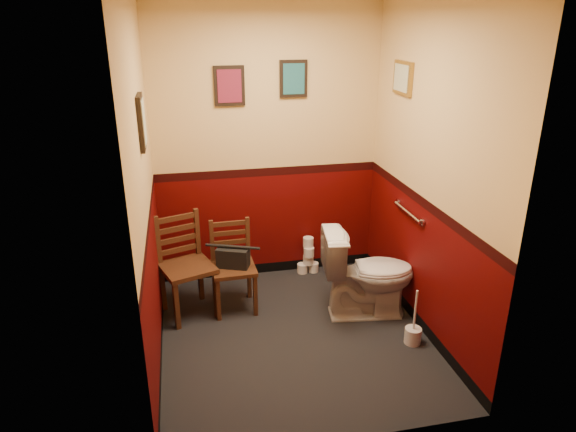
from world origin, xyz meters
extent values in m
cube|color=black|center=(0.00, 0.00, 0.00)|extent=(2.20, 2.40, 0.00)
cube|color=#4A0505|center=(0.00, 1.20, 1.35)|extent=(2.20, 0.00, 2.70)
cube|color=#4A0505|center=(0.00, -1.20, 1.35)|extent=(2.20, 0.00, 2.70)
cube|color=#4A0505|center=(-1.10, 0.00, 1.35)|extent=(0.00, 2.40, 2.70)
cube|color=#4A0505|center=(1.10, 0.00, 1.35)|extent=(0.00, 2.40, 2.70)
cylinder|color=silver|center=(1.07, 0.25, 0.95)|extent=(0.03, 0.50, 0.03)
cylinder|color=silver|center=(1.09, 0.00, 0.95)|extent=(0.02, 0.06, 0.06)
cylinder|color=silver|center=(1.09, 0.50, 0.95)|extent=(0.02, 0.06, 0.06)
cube|color=black|center=(-0.35, 1.18, 1.95)|extent=(0.28, 0.03, 0.36)
cube|color=maroon|center=(-0.35, 1.17, 1.95)|extent=(0.22, 0.01, 0.30)
cube|color=black|center=(0.25, 1.18, 2.00)|extent=(0.26, 0.03, 0.34)
cube|color=#21606A|center=(0.25, 1.17, 2.00)|extent=(0.20, 0.01, 0.28)
cube|color=black|center=(-1.08, 0.10, 1.85)|extent=(0.03, 0.30, 0.38)
cube|color=#BDBD95|center=(-1.07, 0.10, 1.85)|extent=(0.01, 0.24, 0.31)
cube|color=olive|center=(1.08, 0.60, 2.05)|extent=(0.03, 0.34, 0.28)
cube|color=#BDBD95|center=(1.07, 0.60, 2.05)|extent=(0.01, 0.28, 0.22)
imported|color=white|center=(0.72, 0.21, 0.40)|extent=(0.88, 0.56, 0.81)
cylinder|color=silver|center=(0.94, -0.31, 0.07)|extent=(0.14, 0.14, 0.14)
cylinder|color=silver|center=(0.94, -0.31, 0.30)|extent=(0.02, 0.02, 0.39)
cube|color=#4A2816|center=(-0.85, 0.55, 0.46)|extent=(0.55, 0.55, 0.04)
cube|color=#4A2816|center=(-0.96, 0.31, 0.23)|extent=(0.05, 0.05, 0.46)
cube|color=#4A2816|center=(-1.09, 0.66, 0.23)|extent=(0.05, 0.05, 0.46)
cube|color=#4A2816|center=(-0.61, 0.44, 0.23)|extent=(0.05, 0.05, 0.46)
cube|color=#4A2816|center=(-0.74, 0.79, 0.23)|extent=(0.05, 0.05, 0.46)
cube|color=#4A2816|center=(-1.09, 0.67, 0.69)|extent=(0.05, 0.05, 0.46)
cube|color=#4A2816|center=(-0.74, 0.79, 0.69)|extent=(0.05, 0.05, 0.46)
cube|color=#4A2816|center=(-0.91, 0.73, 0.56)|extent=(0.34, 0.14, 0.05)
cube|color=#4A2816|center=(-0.91, 0.73, 0.67)|extent=(0.34, 0.14, 0.05)
cube|color=#4A2816|center=(-0.91, 0.73, 0.77)|extent=(0.34, 0.14, 0.05)
cube|color=#4A2816|center=(-0.91, 0.73, 0.87)|extent=(0.34, 0.14, 0.05)
cube|color=#4A2816|center=(-0.44, 0.55, 0.41)|extent=(0.40, 0.40, 0.04)
cube|color=#4A2816|center=(-0.60, 0.38, 0.21)|extent=(0.04, 0.04, 0.41)
cube|color=#4A2816|center=(-0.61, 0.71, 0.21)|extent=(0.04, 0.04, 0.41)
cube|color=#4A2816|center=(-0.27, 0.39, 0.21)|extent=(0.04, 0.04, 0.41)
cube|color=#4A2816|center=(-0.28, 0.72, 0.21)|extent=(0.04, 0.04, 0.41)
cube|color=#4A2816|center=(-0.61, 0.72, 0.62)|extent=(0.04, 0.03, 0.41)
cube|color=#4A2816|center=(-0.28, 0.73, 0.62)|extent=(0.04, 0.03, 0.41)
cube|color=#4A2816|center=(-0.45, 0.72, 0.51)|extent=(0.31, 0.03, 0.04)
cube|color=#4A2816|center=(-0.45, 0.72, 0.60)|extent=(0.31, 0.03, 0.04)
cube|color=#4A2816|center=(-0.45, 0.72, 0.69)|extent=(0.31, 0.03, 0.04)
cube|color=#4A2816|center=(-0.45, 0.72, 0.78)|extent=(0.31, 0.03, 0.04)
cube|color=black|center=(-0.44, 0.55, 0.52)|extent=(0.32, 0.24, 0.18)
cylinder|color=black|center=(-0.44, 0.55, 0.63)|extent=(0.24, 0.11, 0.02)
cylinder|color=silver|center=(0.34, 1.11, 0.05)|extent=(0.11, 0.11, 0.10)
cylinder|color=silver|center=(0.46, 1.11, 0.05)|extent=(0.11, 0.11, 0.10)
cylinder|color=silver|center=(0.40, 1.10, 0.15)|extent=(0.11, 0.11, 0.10)
cylinder|color=silver|center=(0.40, 1.08, 0.25)|extent=(0.11, 0.11, 0.10)
cylinder|color=silver|center=(0.40, 1.11, 0.35)|extent=(0.11, 0.11, 0.10)
camera|label=1|loc=(-0.82, -3.62, 2.54)|focal=32.00mm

